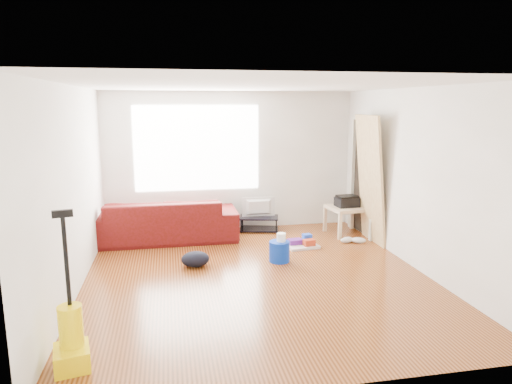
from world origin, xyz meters
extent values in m
cube|color=#4F2209|center=(0.00, 0.00, 0.00)|extent=(4.50, 5.00, 0.01)
cube|color=white|center=(0.00, 0.00, 2.50)|extent=(4.50, 5.00, 0.01)
cube|color=silver|center=(0.00, 2.50, 1.25)|extent=(4.50, 0.01, 2.50)
cube|color=silver|center=(0.00, -2.50, 1.25)|extent=(4.50, 0.01, 2.50)
cube|color=silver|center=(-2.25, 0.00, 1.25)|extent=(0.01, 5.00, 2.50)
cube|color=silver|center=(2.25, 0.00, 1.25)|extent=(0.01, 5.00, 2.50)
cube|color=white|center=(-0.60, 2.48, 1.50)|extent=(2.20, 0.01, 1.50)
cube|color=silver|center=(2.21, 1.25, 1.00)|extent=(0.06, 0.08, 2.00)
cube|color=silver|center=(2.21, 2.15, 1.00)|extent=(0.06, 0.08, 2.00)
cube|color=silver|center=(2.21, 1.70, 2.04)|extent=(0.06, 0.98, 0.08)
cube|color=black|center=(2.24, 1.70, 1.00)|extent=(0.01, 0.86, 1.98)
imported|color=#3B0B04|center=(-1.22, 1.95, 0.00)|extent=(2.45, 0.96, 0.72)
cube|color=black|center=(0.47, 2.22, 0.03)|extent=(0.76, 0.54, 0.02)
cube|color=black|center=(0.47, 2.22, 0.25)|extent=(0.76, 0.54, 0.02)
cylinder|color=black|center=(0.13, 2.13, 0.13)|extent=(0.02, 0.02, 0.26)
cylinder|color=black|center=(0.20, 2.46, 0.13)|extent=(0.02, 0.02, 0.26)
cylinder|color=black|center=(0.74, 1.98, 0.13)|extent=(0.02, 0.02, 0.26)
cylinder|color=black|center=(0.82, 2.31, 0.13)|extent=(0.02, 0.02, 0.26)
imported|color=black|center=(0.47, 2.22, 0.43)|extent=(0.61, 0.08, 0.35)
cube|color=tan|center=(1.95, 1.72, 0.47)|extent=(0.68, 0.68, 0.06)
cube|color=tan|center=(1.71, 1.41, 0.22)|extent=(0.06, 0.06, 0.44)
cube|color=tan|center=(1.64, 1.96, 0.22)|extent=(0.06, 0.06, 0.44)
cube|color=tan|center=(2.26, 1.48, 0.22)|extent=(0.06, 0.06, 0.44)
cube|color=tan|center=(2.19, 2.03, 0.22)|extent=(0.06, 0.06, 0.44)
cube|color=black|center=(1.95, 1.72, 0.58)|extent=(0.40, 0.32, 0.16)
cube|color=black|center=(1.95, 1.72, 0.68)|extent=(0.36, 0.28, 0.04)
cylinder|color=#0730B7|center=(0.44, 0.53, 0.00)|extent=(0.36, 0.36, 0.30)
cylinder|color=white|center=(0.47, 0.54, 0.21)|extent=(0.13, 0.13, 0.12)
cube|color=beige|center=(0.96, 1.14, 0.02)|extent=(0.54, 0.45, 0.04)
cube|color=#A42E15|center=(1.06, 1.06, 0.09)|extent=(0.19, 0.14, 0.10)
cube|color=#4C1874|center=(0.86, 1.19, 0.08)|extent=(0.23, 0.18, 0.08)
cube|color=blue|center=(1.08, 1.24, 0.11)|extent=(0.15, 0.13, 0.14)
ellipsoid|color=black|center=(-0.79, 0.55, 0.00)|extent=(0.41, 0.33, 0.22)
ellipsoid|color=silver|center=(1.76, 1.20, 0.05)|extent=(0.26, 0.16, 0.10)
ellipsoid|color=silver|center=(1.94, 1.14, 0.05)|extent=(0.26, 0.19, 0.10)
cube|color=#FAD902|center=(-2.00, -1.80, 0.09)|extent=(0.36, 0.39, 0.19)
cylinder|color=#FAD902|center=(-2.00, -1.75, 0.37)|extent=(0.21, 0.21, 0.37)
cylinder|color=black|center=(-2.00, -1.72, 0.95)|extent=(0.04, 0.04, 0.78)
cube|color=black|center=(-2.00, -1.72, 1.37)|extent=(0.17, 0.08, 0.06)
cube|color=#A07647|center=(2.13, 1.21, 0.00)|extent=(0.26, 0.84, 2.10)
camera|label=1|loc=(-1.11, -5.67, 2.27)|focal=32.00mm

